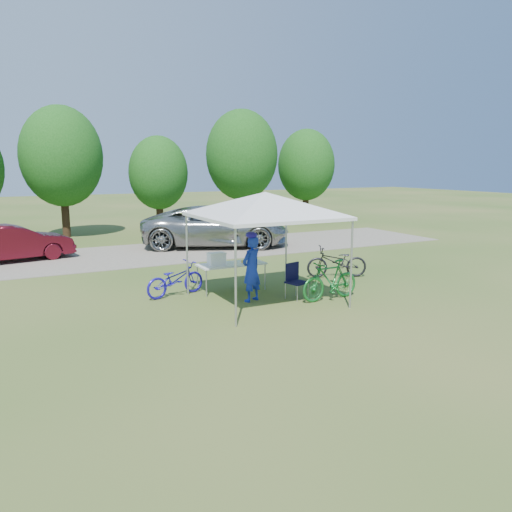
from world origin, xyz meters
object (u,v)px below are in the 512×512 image
Objects in this scene: minivan at (216,226)px; sedan at (14,243)px; bike_dark at (337,262)px; bike_blue at (175,279)px; folding_table at (231,265)px; bike_green at (330,280)px; folding_chair at (295,278)px; cyclist at (251,269)px; cooler at (216,259)px.

sedan is at bearing 111.57° from minivan.
bike_blue is at bearing -70.21° from bike_dark.
minivan is (2.52, 7.11, 0.16)m from folding_table.
sedan reaches higher than bike_green.
bike_dark is (2.39, 1.44, -0.05)m from folding_chair.
cyclist is 8.70m from minivan.
folding_table is 1.84m from folding_chair.
sedan is (-7.61, 0.21, -0.20)m from minivan.
cooler is (-1.55, 1.45, 0.38)m from folding_chair.
cyclist is 2.02m from bike_green.
cooler is 0.28× the size of cyclist.
bike_blue is (-1.54, 0.16, -0.26)m from folding_table.
sedan reaches higher than cooler.
cooler reaches higher than folding_chair.
bike_dark is (3.51, 1.20, -0.34)m from cyclist.
folding_table is 1.57m from bike_blue.
folding_table is at bearing -68.47° from bike_dark.
cooler is at bearing -179.44° from minivan.
bike_dark is (3.94, -0.01, -0.44)m from cooler.
folding_chair is 0.49× the size of bike_dark.
bike_blue is at bearing 132.48° from folding_chair.
minivan is at bearing -150.46° from bike_dark.
cyclist is at bearing -173.75° from minivan.
bike_dark is at bearing -141.26° from sedan.
folding_table is 1.22m from cyclist.
cooler is 7.70m from minivan.
minivan reaches higher than bike_blue.
folding_table is at bearing -110.24° from bike_blue.
bike_dark reaches higher than folding_table.
folding_chair is 8.68m from minivan.
folding_chair is at bearing -37.31° from bike_dark.
bike_green is (2.26, -2.01, -0.41)m from cooler.
cyclist is 0.97× the size of bike_blue.
bike_green reaches higher than folding_table.
folding_chair is 10.74m from sedan.
folding_chair is 0.54× the size of bike_blue.
bike_green is at bearing -41.68° from cooler.
minivan reaches higher than folding_table.
cooler is 0.12× the size of sedan.
cooler is 1.21m from bike_blue.
bike_dark is at bearing 136.47° from bike_green.
minivan is (0.70, 9.12, 0.35)m from bike_green.
cooler is 8.68m from sedan.
cyclist is 0.90× the size of bike_dark.
folding_chair is 0.55× the size of cyclist.
cooler reaches higher than bike_blue.
folding_table is 0.30× the size of minivan.
cooler is at bearing -180.00° from folding_table.
bike_dark is (3.51, -0.01, -0.22)m from folding_table.
bike_blue is (-1.53, 1.37, -0.38)m from cyclist.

